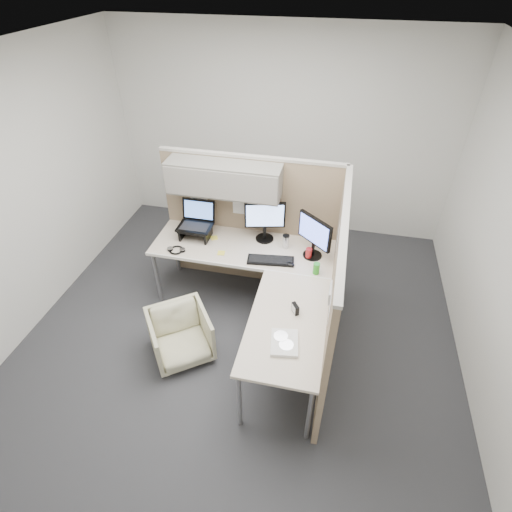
% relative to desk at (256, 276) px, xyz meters
% --- Properties ---
extents(ground, '(4.50, 4.50, 0.00)m').
position_rel_desk_xyz_m(ground, '(-0.12, -0.13, -0.69)').
color(ground, '#2E2E32').
rests_on(ground, ground).
extents(partition_back, '(2.00, 0.36, 1.63)m').
position_rel_desk_xyz_m(partition_back, '(-0.34, 0.70, 0.41)').
color(partition_back, '#8F785E').
rests_on(partition_back, ground).
extents(partition_right, '(0.07, 2.03, 1.63)m').
position_rel_desk_xyz_m(partition_right, '(0.78, -0.19, 0.13)').
color(partition_right, '#8F785E').
rests_on(partition_right, ground).
extents(desk, '(2.00, 1.98, 0.73)m').
position_rel_desk_xyz_m(desk, '(0.00, 0.00, 0.00)').
color(desk, beige).
rests_on(desk, ground).
extents(office_chair, '(0.76, 0.75, 0.58)m').
position_rel_desk_xyz_m(office_chair, '(-0.64, -0.56, -0.40)').
color(office_chair, beige).
rests_on(office_chair, ground).
extents(monitor_left, '(0.44, 0.20, 0.47)m').
position_rel_desk_xyz_m(monitor_left, '(-0.03, 0.60, 0.32)').
color(monitor_left, black).
rests_on(monitor_left, desk).
extents(monitor_right, '(0.36, 0.31, 0.47)m').
position_rel_desk_xyz_m(monitor_right, '(0.52, 0.41, 0.32)').
color(monitor_right, black).
rests_on(monitor_right, desk).
extents(laptop_station, '(0.37, 0.32, 0.39)m').
position_rel_desk_xyz_m(laptop_station, '(-0.79, 0.50, 0.19)').
color(laptop_station, black).
rests_on(laptop_station, desk).
extents(keyboard, '(0.50, 0.22, 0.02)m').
position_rel_desk_xyz_m(keyboard, '(0.11, 0.22, 0.05)').
color(keyboard, black).
rests_on(keyboard, desk).
extents(mouse, '(0.12, 0.10, 0.04)m').
position_rel_desk_xyz_m(mouse, '(0.32, 0.19, 0.06)').
color(mouse, black).
rests_on(mouse, desk).
extents(travel_mug, '(0.07, 0.07, 0.16)m').
position_rel_desk_xyz_m(travel_mug, '(0.22, 0.50, 0.12)').
color(travel_mug, silver).
rests_on(travel_mug, desk).
extents(soda_can_green, '(0.07, 0.07, 0.12)m').
position_rel_desk_xyz_m(soda_can_green, '(0.59, 0.13, 0.10)').
color(soda_can_green, '#268C1E').
rests_on(soda_can_green, desk).
extents(soda_can_silver, '(0.07, 0.07, 0.12)m').
position_rel_desk_xyz_m(soda_can_silver, '(0.48, 0.36, 0.10)').
color(soda_can_silver, '#B21E1E').
rests_on(soda_can_silver, desk).
extents(sticky_note_b, '(0.08, 0.08, 0.01)m').
position_rel_desk_xyz_m(sticky_note_b, '(-0.09, 0.18, 0.05)').
color(sticky_note_b, yellow).
rests_on(sticky_note_b, desk).
extents(sticky_note_c, '(0.10, 0.10, 0.01)m').
position_rel_desk_xyz_m(sticky_note_c, '(-0.59, 0.49, 0.05)').
color(sticky_note_c, yellow).
rests_on(sticky_note_c, desk).
extents(sticky_note_a, '(0.09, 0.09, 0.01)m').
position_rel_desk_xyz_m(sticky_note_a, '(-0.43, 0.24, 0.05)').
color(sticky_note_a, yellow).
rests_on(sticky_note_a, desk).
extents(headphones, '(0.19, 0.17, 0.03)m').
position_rel_desk_xyz_m(headphones, '(-0.91, 0.18, 0.06)').
color(headphones, black).
rests_on(headphones, desk).
extents(paper_stack, '(0.26, 0.31, 0.03)m').
position_rel_desk_xyz_m(paper_stack, '(0.43, -0.83, 0.06)').
color(paper_stack, white).
rests_on(paper_stack, desk).
extents(desk_clock, '(0.08, 0.10, 0.09)m').
position_rel_desk_xyz_m(desk_clock, '(0.46, -0.45, 0.09)').
color(desk_clock, black).
rests_on(desk_clock, desk).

